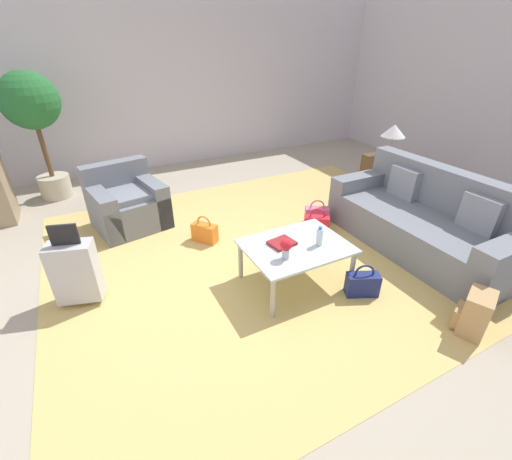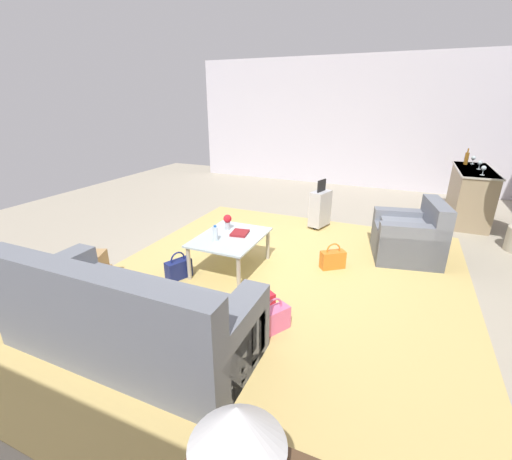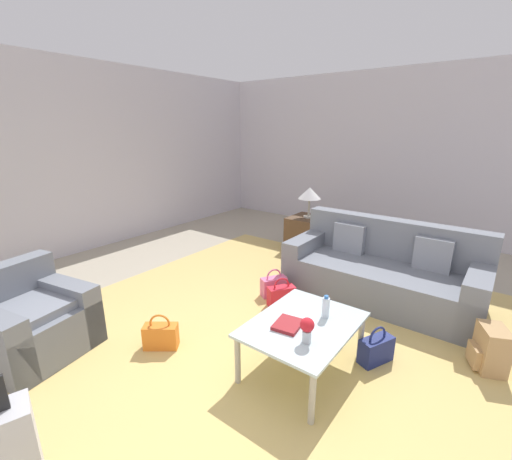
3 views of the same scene
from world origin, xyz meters
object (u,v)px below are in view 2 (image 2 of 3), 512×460
object	(u,v)px
armchair	(411,238)
coffee_table_book	(240,233)
suitcase_silver	(320,208)
handbag_orange	(333,259)
table_lamp	(237,430)
wine_glass_leftmost	(473,158)
wine_glass_right_of_centre	(484,169)
handbag_navy	(179,269)
handbag_red	(259,305)
couch	(124,322)
handbag_pink	(274,319)
wine_glass_left_of_centre	(480,163)
water_bottle	(215,234)
bar_console	(470,194)
backpack_tan	(97,269)
coffee_table	(230,240)
wine_bottle_amber	(466,158)
flower_vase	(228,221)

from	to	relation	value
armchair	coffee_table_book	distance (m)	2.41
suitcase_silver	handbag_orange	distance (m)	1.57
table_lamp	wine_glass_leftmost	bearing A→B (deg)	166.74
wine_glass_right_of_centre	wine_glass_leftmost	bearing A→B (deg)	-179.89
handbag_navy	handbag_red	bearing A→B (deg)	74.40
couch	wine_glass_leftmost	world-z (taller)	wine_glass_leftmost
handbag_navy	handbag_pink	world-z (taller)	same
coffee_table_book	wine_glass_leftmost	bearing A→B (deg)	133.38
wine_glass_left_of_centre	handbag_pink	bearing A→B (deg)	-25.68
water_bottle	bar_console	xyz separation A→B (m)	(-3.70, 3.20, -0.07)
couch	handbag_pink	xyz separation A→B (m)	(-0.80, 1.08, -0.18)
wine_glass_right_of_centre	handbag_pink	bearing A→B (deg)	-28.43
bar_console	suitcase_silver	xyz separation A→B (m)	(1.50, -2.40, -0.13)
coffee_table_book	backpack_tan	bearing A→B (deg)	-59.81
table_lamp	wine_glass_right_of_centre	size ratio (longest dim) A/B	3.35
coffee_table_book	bar_console	xyz separation A→B (m)	(-3.38, 3.02, 0.01)
coffee_table	handbag_orange	bearing A→B (deg)	113.85
coffee_table	couch	bearing A→B (deg)	-3.18
wine_glass_leftmost	handbag_red	distance (m)	5.51
water_bottle	armchair	bearing A→B (deg)	123.75
wine_glass_right_of_centre	backpack_tan	bearing A→B (deg)	-48.20
armchair	wine_glass_left_of_centre	distance (m)	2.52
handbag_navy	handbag_orange	size ratio (longest dim) A/B	1.00
handbag_navy	coffee_table_book	bearing A→B (deg)	137.64
water_bottle	bar_console	size ratio (longest dim) A/B	0.13
coffee_table	wine_glass_left_of_centre	world-z (taller)	wine_glass_left_of_centre
couch	coffee_table_book	size ratio (longest dim) A/B	9.25
handbag_navy	backpack_tan	world-z (taller)	backpack_tan
wine_glass_leftmost	handbag_pink	size ratio (longest dim) A/B	0.43
coffee_table	backpack_tan	xyz separation A→B (m)	(1.00, -1.29, -0.21)
couch	handbag_red	xyz separation A→B (m)	(-0.96, 0.86, -0.18)
water_bottle	wine_bottle_amber	world-z (taller)	wine_bottle_amber
couch	wine_bottle_amber	size ratio (longest dim) A/B	7.48
bar_console	wine_glass_leftmost	distance (m)	0.79
suitcase_silver	handbag_pink	distance (m)	3.02
wine_glass_right_of_centre	handbag_orange	xyz separation A→B (m)	(2.40, -1.88, -0.93)
couch	suitcase_silver	size ratio (longest dim) A/B	2.64
coffee_table_book	handbag_orange	size ratio (longest dim) A/B	0.68
wine_glass_right_of_centre	wine_bottle_amber	distance (m)	1.02
coffee_table_book	flower_vase	xyz separation A→B (m)	(-0.10, -0.23, 0.11)
wine_bottle_amber	handbag_navy	bearing A→B (deg)	-37.89
suitcase_silver	coffee_table_book	bearing A→B (deg)	-18.25
wine_glass_leftmost	suitcase_silver	bearing A→B (deg)	-49.63
suitcase_silver	wine_glass_left_of_centre	bearing A→B (deg)	121.53
handbag_pink	handbag_orange	xyz separation A→B (m)	(-1.54, 0.25, 0.00)
handbag_pink	wine_glass_right_of_centre	bearing A→B (deg)	151.57
bar_console	table_lamp	bearing A→B (deg)	-14.25
flower_vase	bar_console	bearing A→B (deg)	135.26
couch	backpack_tan	xyz separation A→B (m)	(-0.81, -1.19, -0.12)
coffee_table_book	handbag_red	bearing A→B (deg)	26.47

